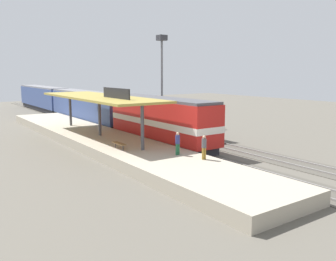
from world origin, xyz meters
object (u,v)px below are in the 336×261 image
object	(u,v)px
person_waiting	(178,142)
person_walking	(204,146)
platform_bench	(119,144)
locomotive	(161,120)
light_mast	(162,61)
passenger_carriage_front	(87,107)
passenger_carriage_rear	(43,98)
freight_car	(171,117)

from	to	relation	value
person_waiting	person_walking	size ratio (longest dim) A/B	1.00
platform_bench	locomotive	size ratio (longest dim) A/B	0.12
light_mast	passenger_carriage_front	bearing A→B (deg)	139.43
light_mast	person_waiting	distance (m)	22.66
locomotive	person_waiting	xyz separation A→B (m)	(-3.37, -7.28, -0.56)
light_mast	person_waiting	xyz separation A→B (m)	(-11.17, -18.60, -6.54)
platform_bench	passenger_carriage_front	size ratio (longest dim) A/B	0.08
locomotive	person_waiting	size ratio (longest dim) A/B	8.44
platform_bench	light_mast	size ratio (longest dim) A/B	0.15
locomotive	person_walking	bearing A→B (deg)	-105.82
passenger_carriage_front	passenger_carriage_rear	distance (m)	20.80
passenger_carriage_rear	person_waiting	distance (m)	46.20
passenger_carriage_front	person_walking	world-z (taller)	passenger_carriage_front
locomotive	person_waiting	distance (m)	8.04
platform_bench	passenger_carriage_front	bearing A→B (deg)	74.07
freight_car	light_mast	xyz separation A→B (m)	(3.20, 6.58, 6.43)
person_walking	passenger_carriage_rear	bearing A→B (deg)	86.82
person_walking	passenger_carriage_front	bearing A→B (deg)	84.43
freight_car	light_mast	bearing A→B (deg)	64.08
freight_car	person_walking	world-z (taller)	freight_car
freight_car	person_waiting	xyz separation A→B (m)	(-7.97, -12.01, -0.12)
passenger_carriage_rear	freight_car	distance (m)	34.37
freight_car	person_waiting	distance (m)	14.42
freight_car	person_waiting	world-z (taller)	freight_car
freight_car	platform_bench	bearing A→B (deg)	-143.80
platform_bench	passenger_carriage_rear	world-z (taller)	passenger_carriage_rear
locomotive	passenger_carriage_rear	world-z (taller)	locomotive
freight_car	person_walking	size ratio (longest dim) A/B	7.02
person_waiting	person_walking	distance (m)	2.28
person_walking	freight_car	bearing A→B (deg)	62.84
passenger_carriage_front	person_waiting	world-z (taller)	passenger_carriage_front
person_walking	person_waiting	bearing A→B (deg)	107.62
freight_car	person_waiting	size ratio (longest dim) A/B	7.02
passenger_carriage_rear	freight_car	bearing A→B (deg)	-82.31
platform_bench	person_waiting	world-z (taller)	person_waiting
locomotive	person_walking	size ratio (longest dim) A/B	8.44
platform_bench	person_waiting	distance (m)	5.03
light_mast	person_walking	world-z (taller)	light_mast
passenger_carriage_front	locomotive	bearing A→B (deg)	-90.00
locomotive	passenger_carriage_front	distance (m)	18.00
platform_bench	person_walking	size ratio (longest dim) A/B	0.99
platform_bench	passenger_carriage_rear	bearing A→B (deg)	81.84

